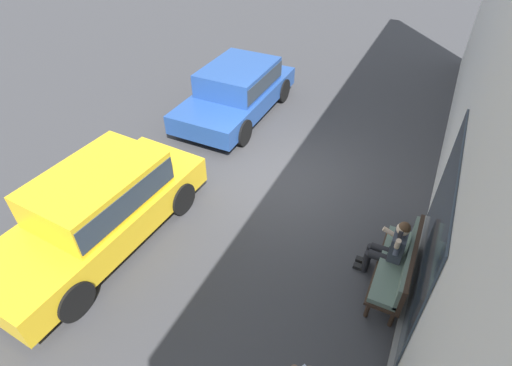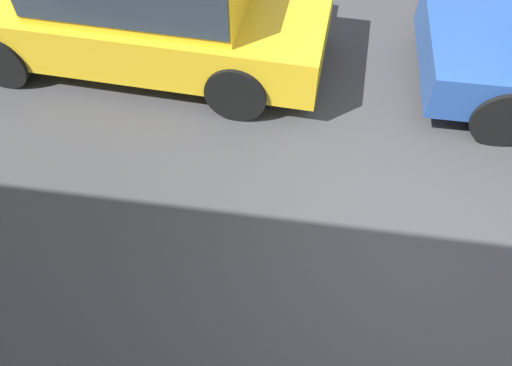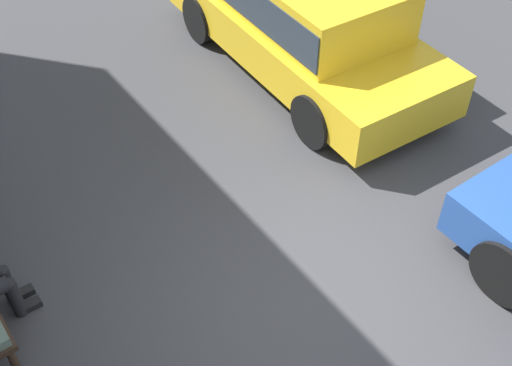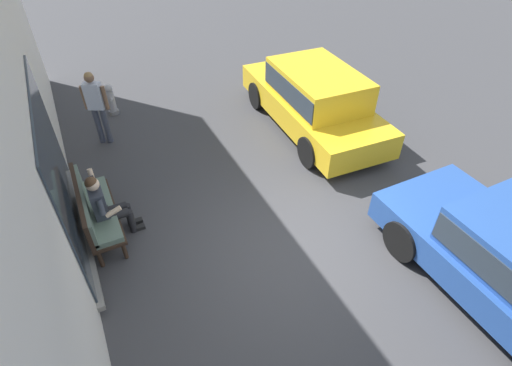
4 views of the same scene
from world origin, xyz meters
name	(u,v)px [view 2 (image 2 of 4)]	position (x,y,z in m)	size (l,w,h in m)	color
ground_plane	(421,248)	(0.00, 0.00, 0.00)	(60.00, 60.00, 0.00)	#38383A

